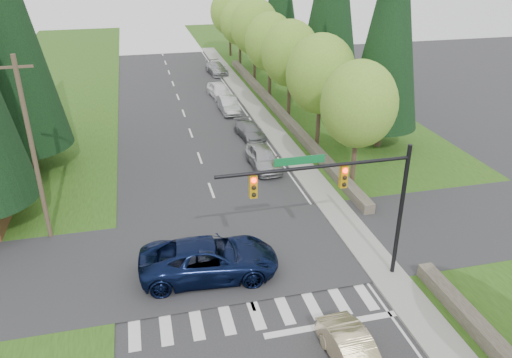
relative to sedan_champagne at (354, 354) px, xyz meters
name	(u,v)px	position (x,y,z in m)	size (l,w,h in m)	color
grass_east	(365,147)	(10.10, 20.57, -0.64)	(14.00, 110.00, 0.06)	#264813
grass_west	(11,181)	(-15.90, 20.57, -0.64)	(14.00, 110.00, 0.06)	#264813
cross_street	(234,254)	(-2.90, 8.57, -0.67)	(120.00, 8.00, 0.10)	#28282B
sidewalk_east	(284,144)	(4.00, 22.57, -0.61)	(1.80, 80.00, 0.13)	gray
curb_east	(274,145)	(3.15, 22.57, -0.61)	(0.20, 80.00, 0.13)	gray
stone_wall_north	(277,109)	(5.70, 30.57, -0.32)	(0.70, 40.00, 0.70)	#4C4438
traffic_signal	(346,189)	(1.47, 5.07, 4.31)	(8.70, 0.37, 6.80)	black
utility_pole	(33,151)	(-12.40, 12.57, 4.47)	(1.60, 0.24, 10.00)	#473828
decid_tree_0	(359,104)	(6.30, 14.57, 4.92)	(4.80, 4.80, 8.37)	#38281C
decid_tree_1	(321,74)	(6.40, 21.57, 5.12)	(5.20, 5.20, 8.80)	#38281C
decid_tree_2	(290,54)	(6.20, 28.57, 5.25)	(5.00, 5.00, 8.82)	#38281C
decid_tree_3	(270,42)	(6.30, 35.57, 4.99)	(5.00, 5.00, 8.55)	#38281C
decid_tree_4	(254,27)	(6.40, 42.57, 5.39)	(5.40, 5.40, 9.18)	#38281C
decid_tree_5	(240,23)	(6.20, 49.57, 4.86)	(4.80, 4.80, 8.30)	#38281C
decid_tree_6	(230,12)	(6.30, 56.57, 5.19)	(5.20, 5.20, 8.86)	#38281C
conifer_e_a	(392,18)	(11.10, 20.57, 9.12)	(5.44, 5.44, 17.80)	#38281C
sedan_champagne	(354,354)	(0.00, 0.00, 0.00)	(1.43, 4.09, 1.35)	beige
suv_navy	(209,259)	(-4.40, 7.08, 0.25)	(3.07, 6.67, 1.85)	#0A1332
parked_car_a	(263,158)	(1.30, 18.74, 0.11)	(1.84, 4.58, 1.56)	#AAAAAE
parked_car_b	(250,131)	(1.73, 24.80, -0.07)	(1.70, 4.19, 1.22)	slate
parked_car_c	(229,105)	(1.30, 31.88, 0.05)	(1.53, 4.38, 1.44)	#B4B4B9
parked_car_d	(219,90)	(1.30, 37.04, 0.07)	(1.76, 4.37, 1.49)	white
parked_car_e	(217,68)	(2.70, 46.77, 0.01)	(1.93, 4.74, 1.38)	#A0A0A4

